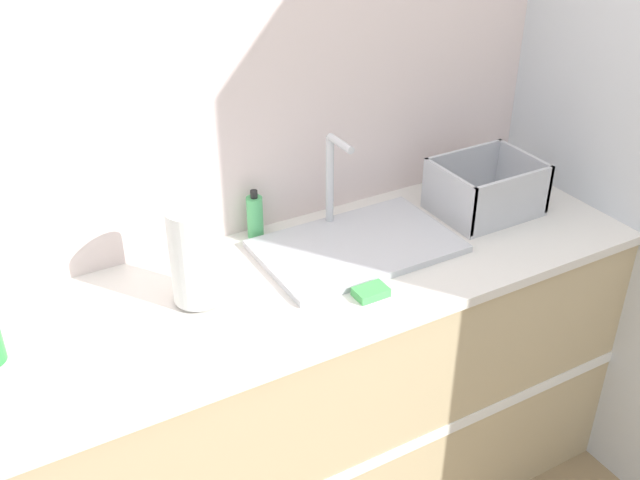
# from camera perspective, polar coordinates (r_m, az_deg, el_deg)

# --- Properties ---
(wall_back) EXTENTS (4.57, 0.06, 2.60)m
(wall_back) POSITION_cam_1_polar(r_m,az_deg,el_deg) (2.16, -7.52, 9.38)
(wall_back) COLOR silver
(wall_back) RESTS_ON ground_plane
(wall_right) EXTENTS (0.06, 2.61, 2.60)m
(wall_right) POSITION_cam_1_polar(r_m,az_deg,el_deg) (2.53, 20.18, 11.01)
(wall_right) COLOR silver
(wall_right) RESTS_ON ground_plane
(counter_cabinet) EXTENTS (2.20, 0.64, 0.93)m
(counter_cabinet) POSITION_cam_1_polar(r_m,az_deg,el_deg) (2.35, -2.82, -12.70)
(counter_cabinet) COLOR tan
(counter_cabinet) RESTS_ON ground_plane
(sink) EXTENTS (0.57, 0.36, 0.31)m
(sink) POSITION_cam_1_polar(r_m,az_deg,el_deg) (2.20, 2.74, -0.19)
(sink) COLOR silver
(sink) RESTS_ON counter_cabinet
(paper_towel_roll) EXTENTS (0.13, 0.13, 0.27)m
(paper_towel_roll) POSITION_cam_1_polar(r_m,az_deg,el_deg) (1.93, -9.55, -1.20)
(paper_towel_roll) COLOR #4C4C51
(paper_towel_roll) RESTS_ON counter_cabinet
(dish_rack) EXTENTS (0.31, 0.25, 0.17)m
(dish_rack) POSITION_cam_1_polar(r_m,az_deg,el_deg) (2.44, 12.47, 3.55)
(dish_rack) COLOR #B7BABF
(dish_rack) RESTS_ON counter_cabinet
(soap_dispenser) EXTENTS (0.05, 0.05, 0.15)m
(soap_dispenser) POSITION_cam_1_polar(r_m,az_deg,el_deg) (2.24, -4.98, 1.80)
(soap_dispenser) COLOR #4CB266
(soap_dispenser) RESTS_ON counter_cabinet
(sponge) EXTENTS (0.09, 0.06, 0.02)m
(sponge) POSITION_cam_1_polar(r_m,az_deg,el_deg) (2.00, 3.89, -3.98)
(sponge) COLOR #4CB259
(sponge) RESTS_ON counter_cabinet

